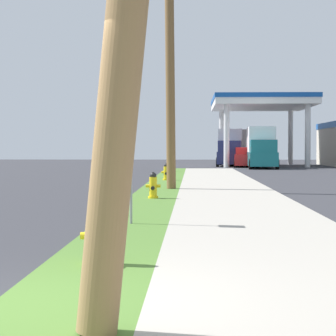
{
  "coord_description": "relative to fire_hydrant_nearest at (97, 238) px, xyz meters",
  "views": [
    {
      "loc": [
        1.85,
        -6.08,
        1.56
      ],
      "look_at": [
        1.06,
        15.33,
        0.9
      ],
      "focal_mm": 71.47,
      "sensor_mm": 36.0,
      "label": 1
    }
  ],
  "objects": [
    {
      "name": "sidewalk_slab",
      "position": [
        2.32,
        -2.07,
        -0.39
      ],
      "size": [
        3.2,
        80.0,
        0.12
      ],
      "primitive_type": "cube",
      "color": "#A8A093",
      "rests_on": "ground"
    },
    {
      "name": "car_black_by_far_pump",
      "position": [
        6.09,
        55.54,
        0.28
      ],
      "size": [
        2.21,
        4.61,
        1.57
      ],
      "color": "black",
      "rests_on": "ground"
    },
    {
      "name": "car_red_by_near_pump",
      "position": [
        5.4,
        45.04,
        0.28
      ],
      "size": [
        2.14,
        4.59,
        1.57
      ],
      "color": "red",
      "rests_on": "ground"
    },
    {
      "name": "truck_teal_at_far_bay",
      "position": [
        6.33,
        42.15,
        1.04
      ],
      "size": [
        2.35,
        6.47,
        3.11
      ],
      "color": "#197075",
      "rests_on": "ground"
    },
    {
      "name": "fire_hydrant_nearest",
      "position": [
        0.0,
        0.0,
        0.0
      ],
      "size": [
        0.42,
        0.38,
        0.74
      ],
      "color": "yellow",
      "rests_on": "grass_verge"
    },
    {
      "name": "street_sign_post",
      "position": [
        0.01,
        4.39,
        1.19
      ],
      "size": [
        0.05,
        0.36,
        2.12
      ],
      "color": "gray",
      "rests_on": "grass_verge"
    },
    {
      "name": "grass_verge",
      "position": [
        0.02,
        -2.07,
        -0.39
      ],
      "size": [
        1.4,
        80.0,
        0.12
      ],
      "primitive_type": "cube",
      "color": "#4C752D",
      "rests_on": "ground"
    },
    {
      "name": "utility_pole_midground",
      "position": [
        0.38,
        15.26,
        3.96
      ],
      "size": [
        0.67,
        1.33,
        8.41
      ],
      "color": "brown",
      "rests_on": "grass_verge"
    },
    {
      "name": "truck_navy_on_apron",
      "position": [
        4.37,
        48.42,
        1.04
      ],
      "size": [
        2.63,
        6.55,
        3.11
      ],
      "color": "navy",
      "rests_on": "ground"
    },
    {
      "name": "fire_hydrant_third",
      "position": [
        0.01,
        21.19,
        0.0
      ],
      "size": [
        0.42,
        0.37,
        0.74
      ],
      "color": "yellow",
      "rests_on": "grass_verge"
    },
    {
      "name": "truck_silver_at_forecourt",
      "position": [
        5.14,
        51.68,
        1.04
      ],
      "size": [
        2.63,
        6.55,
        3.11
      ],
      "color": "#BCBCC1",
      "rests_on": "ground"
    },
    {
      "name": "fire_hydrant_second",
      "position": [
        0.06,
        10.68,
        0.0
      ],
      "size": [
        0.42,
        0.38,
        0.74
      ],
      "color": "yellow",
      "rests_on": "grass_verge"
    },
    {
      "name": "fire_hydrant_fourth",
      "position": [
        -0.08,
        32.19,
        0.0
      ],
      "size": [
        0.42,
        0.38,
        0.74
      ],
      "color": "yellow",
      "rests_on": "grass_verge"
    }
  ]
}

